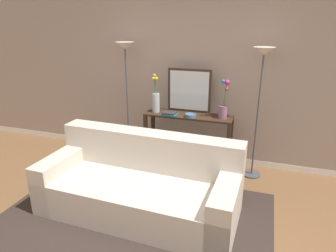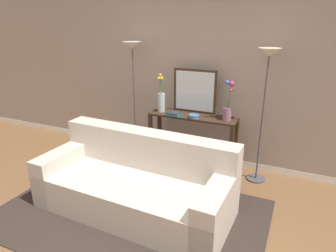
% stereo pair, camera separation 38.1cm
% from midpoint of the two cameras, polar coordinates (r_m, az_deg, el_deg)
% --- Properties ---
extents(back_wall, '(12.00, 0.15, 2.74)m').
position_cam_midpoint_polar(back_wall, '(4.64, 3.36, 9.89)').
color(back_wall, white).
rests_on(back_wall, ground).
extents(area_rug, '(3.02, 1.95, 0.01)m').
position_cam_midpoint_polar(area_rug, '(3.65, -9.27, -16.64)').
color(area_rug, '#332823').
rests_on(area_rug, ground).
extents(couch, '(2.28, 1.04, 0.88)m').
position_cam_midpoint_polar(couch, '(3.60, -8.29, -11.32)').
color(couch, beige).
rests_on(couch, ground).
extents(console_table, '(1.28, 0.36, 0.83)m').
position_cam_midpoint_polar(console_table, '(4.47, 1.38, -1.06)').
color(console_table, '#382619').
rests_on(console_table, ground).
extents(floor_lamp_left, '(0.28, 0.28, 1.83)m').
position_cam_midpoint_polar(floor_lamp_left, '(4.64, -10.34, 10.51)').
color(floor_lamp_left, '#4C4C51').
rests_on(floor_lamp_left, ground).
extents(floor_lamp_right, '(0.28, 0.28, 1.81)m').
position_cam_midpoint_polar(floor_lamp_right, '(4.10, 14.69, 8.81)').
color(floor_lamp_right, '#4C4C51').
rests_on(floor_lamp_right, ground).
extents(wall_mirror, '(0.65, 0.02, 0.64)m').
position_cam_midpoint_polar(wall_mirror, '(4.45, 1.56, 6.66)').
color(wall_mirror, '#382619').
rests_on(wall_mirror, console_table).
extents(vase_tall_flowers, '(0.11, 0.11, 0.57)m').
position_cam_midpoint_polar(vase_tall_flowers, '(4.48, -4.76, 4.88)').
color(vase_tall_flowers, silver).
rests_on(vase_tall_flowers, console_table).
extents(vase_short_flowers, '(0.13, 0.12, 0.55)m').
position_cam_midpoint_polar(vase_short_flowers, '(4.22, 7.93, 3.71)').
color(vase_short_flowers, gray).
rests_on(vase_short_flowers, console_table).
extents(fruit_bowl, '(0.16, 0.16, 0.05)m').
position_cam_midpoint_polar(fruit_bowl, '(4.26, 1.71, 1.98)').
color(fruit_bowl, '#4C7093').
rests_on(fruit_bowl, console_table).
extents(book_stack, '(0.22, 0.17, 0.04)m').
position_cam_midpoint_polar(book_stack, '(4.36, -2.22, 2.28)').
color(book_stack, '#1E7075').
rests_on(book_stack, console_table).
extents(book_row_under_console, '(0.44, 0.18, 0.13)m').
position_cam_midpoint_polar(book_row_under_console, '(4.77, -2.27, -6.45)').
color(book_row_under_console, '#6B3360').
rests_on(book_row_under_console, ground).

